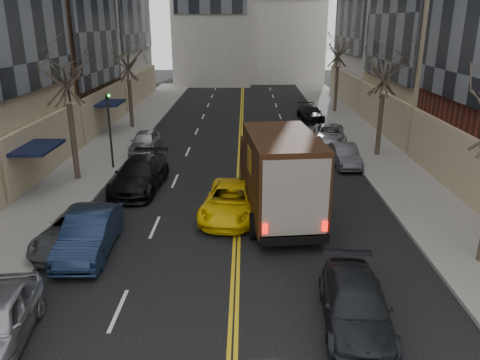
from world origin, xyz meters
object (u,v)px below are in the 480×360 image
Objects in this scene: ups_truck at (279,176)px; pedestrian at (282,187)px; observer_sedan at (356,305)px; taxi at (231,201)px.

ups_truck is 4.81× the size of pedestrian.
pedestrian is at bearing 74.71° from ups_truck.
taxi reaches higher than observer_sedan.
pedestrian reaches higher than taxi.
observer_sedan is (1.69, -7.68, -1.31)m from ups_truck.
ups_truck is at bearing -0.22° from taxi.
pedestrian is at bearing 42.33° from taxi.
ups_truck is at bearing 169.84° from pedestrian.
ups_truck is 1.46× the size of taxi.
pedestrian is at bearing 102.65° from observer_sedan.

